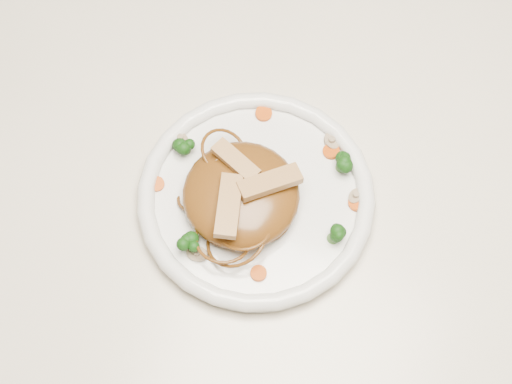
% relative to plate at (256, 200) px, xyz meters
% --- Properties ---
extents(ground, '(4.00, 4.00, 0.00)m').
position_rel_plate_xyz_m(ground, '(0.08, 0.00, -0.76)').
color(ground, brown).
rests_on(ground, ground).
extents(table, '(1.20, 0.80, 0.75)m').
position_rel_plate_xyz_m(table, '(0.08, 0.00, -0.11)').
color(table, beige).
rests_on(table, ground).
extents(plate, '(0.27, 0.27, 0.02)m').
position_rel_plate_xyz_m(plate, '(0.00, 0.00, 0.00)').
color(plate, white).
rests_on(plate, table).
extents(noodle_mound, '(0.14, 0.14, 0.04)m').
position_rel_plate_xyz_m(noodle_mound, '(-0.01, -0.01, 0.03)').
color(noodle_mound, '#583610').
rests_on(noodle_mound, plate).
extents(chicken_a, '(0.07, 0.06, 0.01)m').
position_rel_plate_xyz_m(chicken_a, '(0.02, 0.00, 0.06)').
color(chicken_a, tan).
rests_on(chicken_a, noodle_mound).
extents(chicken_b, '(0.06, 0.04, 0.01)m').
position_rel_plate_xyz_m(chicken_b, '(-0.03, 0.01, 0.05)').
color(chicken_b, tan).
rests_on(chicken_b, noodle_mound).
extents(chicken_c, '(0.04, 0.08, 0.01)m').
position_rel_plate_xyz_m(chicken_c, '(-0.02, -0.04, 0.06)').
color(chicken_c, tan).
rests_on(chicken_c, noodle_mound).
extents(broccoli_0, '(0.03, 0.03, 0.03)m').
position_rel_plate_xyz_m(broccoli_0, '(0.08, 0.07, 0.02)').
color(broccoli_0, '#10440E').
rests_on(broccoli_0, plate).
extents(broccoli_1, '(0.03, 0.03, 0.03)m').
position_rel_plate_xyz_m(broccoli_1, '(-0.10, 0.03, 0.02)').
color(broccoli_1, '#10440E').
rests_on(broccoli_1, plate).
extents(broccoli_2, '(0.04, 0.04, 0.03)m').
position_rel_plate_xyz_m(broccoli_2, '(-0.05, -0.08, 0.02)').
color(broccoli_2, '#10440E').
rests_on(broccoli_2, plate).
extents(broccoli_3, '(0.03, 0.03, 0.03)m').
position_rel_plate_xyz_m(broccoli_3, '(0.10, -0.02, 0.02)').
color(broccoli_3, '#10440E').
rests_on(broccoli_3, plate).
extents(carrot_0, '(0.03, 0.03, 0.00)m').
position_rel_plate_xyz_m(carrot_0, '(0.06, 0.08, 0.01)').
color(carrot_0, '#B33F06').
rests_on(carrot_0, plate).
extents(carrot_1, '(0.02, 0.02, 0.00)m').
position_rel_plate_xyz_m(carrot_1, '(-0.11, -0.02, 0.01)').
color(carrot_1, '#B33F06').
rests_on(carrot_1, plate).
extents(carrot_2, '(0.03, 0.03, 0.00)m').
position_rel_plate_xyz_m(carrot_2, '(0.11, 0.03, 0.01)').
color(carrot_2, '#B33F06').
rests_on(carrot_2, plate).
extents(carrot_3, '(0.02, 0.02, 0.00)m').
position_rel_plate_xyz_m(carrot_3, '(-0.03, 0.10, 0.01)').
color(carrot_3, '#B33F06').
rests_on(carrot_3, plate).
extents(carrot_4, '(0.02, 0.02, 0.00)m').
position_rel_plate_xyz_m(carrot_4, '(0.03, -0.08, 0.01)').
color(carrot_4, '#B33F06').
rests_on(carrot_4, plate).
extents(mushroom_0, '(0.03, 0.03, 0.01)m').
position_rel_plate_xyz_m(mushroom_0, '(-0.04, -0.09, 0.01)').
color(mushroom_0, tan).
rests_on(mushroom_0, plate).
extents(mushroom_1, '(0.02, 0.02, 0.01)m').
position_rel_plate_xyz_m(mushroom_1, '(0.11, 0.04, 0.01)').
color(mushroom_1, tan).
rests_on(mushroom_1, plate).
extents(mushroom_2, '(0.03, 0.03, 0.01)m').
position_rel_plate_xyz_m(mushroom_2, '(-0.11, 0.04, 0.01)').
color(mushroom_2, tan).
rests_on(mushroom_2, plate).
extents(mushroom_3, '(0.03, 0.03, 0.01)m').
position_rel_plate_xyz_m(mushroom_3, '(0.06, 0.10, 0.01)').
color(mushroom_3, tan).
rests_on(mushroom_3, plate).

